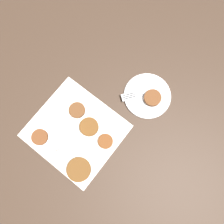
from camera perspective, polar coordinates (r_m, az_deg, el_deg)
name	(u,v)px	position (r m, az deg, el deg)	size (l,w,h in m)	color
ground_plane	(74,137)	(0.84, -9.82, -6.47)	(4.00, 4.00, 0.00)	#38281E
napkin	(76,131)	(0.84, -9.49, -4.81)	(0.34, 0.32, 0.00)	white
sauce_bowl	(66,140)	(0.82, -11.85, -7.13)	(0.10, 0.09, 0.09)	silver
fritter_0	(89,127)	(0.82, -5.99, -3.88)	(0.07, 0.07, 0.02)	brown
fritter_1	(105,141)	(0.82, -1.72, -7.67)	(0.06, 0.06, 0.01)	brown
fritter_2	(77,110)	(0.85, -9.11, 0.47)	(0.06, 0.06, 0.01)	brown
fritter_3	(40,137)	(0.86, -18.34, -6.24)	(0.06, 0.06, 0.01)	brown
fritter_4	(79,169)	(0.82, -8.66, -14.62)	(0.09, 0.09, 0.02)	brown
serving_plate	(147,96)	(0.86, 9.23, 4.25)	(0.18, 0.18, 0.02)	silver
fritter_on_plate	(153,98)	(0.85, 10.54, 3.65)	(0.07, 0.07, 0.02)	brown
fork	(136,94)	(0.85, 6.42, 4.64)	(0.10, 0.14, 0.00)	silver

